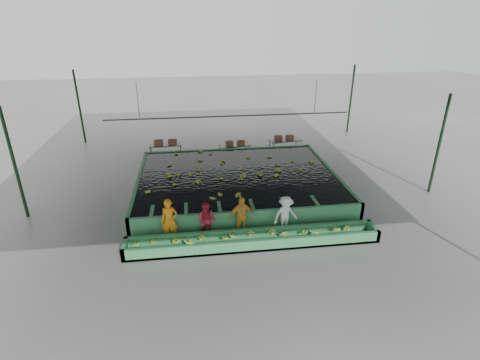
{
  "coord_description": "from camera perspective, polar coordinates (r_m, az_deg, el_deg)",
  "views": [
    {
      "loc": [
        -2.18,
        -15.84,
        8.36
      ],
      "look_at": [
        0.0,
        0.5,
        1.0
      ],
      "focal_mm": 28.0,
      "sensor_mm": 36.0,
      "label": 1
    }
  ],
  "objects": [
    {
      "name": "worker_d",
      "position": [
        15.5,
        6.95,
        -5.29
      ],
      "size": [
        1.17,
        0.86,
        1.62
      ],
      "primitive_type": "imported",
      "rotation": [
        0.0,
        0.0,
        0.27
      ],
      "color": "white",
      "rests_on": "ground"
    },
    {
      "name": "tank_water",
      "position": [
        19.02,
        -0.4,
        0.81
      ],
      "size": [
        9.7,
        7.7,
        0.0
      ],
      "primitive_type": "cube",
      "color": "black",
      "rests_on": "flotation_tank"
    },
    {
      "name": "cableway_rail",
      "position": [
        21.63,
        -1.6,
        9.7
      ],
      "size": [
        0.08,
        0.08,
        14.0
      ],
      "primitive_type": "cylinder",
      "color": "#59605B",
      "rests_on": "shed_roof"
    },
    {
      "name": "packing_table_left",
      "position": [
        23.93,
        -11.22,
        4.32
      ],
      "size": [
        2.06,
        0.92,
        0.92
      ],
      "primitive_type": null,
      "rotation": [
        0.0,
        0.0,
        0.06
      ],
      "color": "#59605B",
      "rests_on": "ground"
    },
    {
      "name": "worker_c",
      "position": [
        15.14,
        0.2,
        -5.59
      ],
      "size": [
        1.08,
        0.59,
        1.74
      ],
      "primitive_type": "imported",
      "rotation": [
        0.0,
        0.0,
        0.17
      ],
      "color": "gold",
      "rests_on": "ground"
    },
    {
      "name": "packing_table_mid",
      "position": [
        23.53,
        -0.8,
        4.38
      ],
      "size": [
        2.03,
        1.14,
        0.87
      ],
      "primitive_type": null,
      "rotation": [
        0.0,
        0.0,
        0.2
      ],
      "color": "#59605B",
      "rests_on": "ground"
    },
    {
      "name": "sorting_trough",
      "position": [
        14.84,
        2.12,
        -9.08
      ],
      "size": [
        10.0,
        1.0,
        0.5
      ],
      "primitive_type": null,
      "color": "#378850",
      "rests_on": "ground"
    },
    {
      "name": "box_stack_mid",
      "position": [
        23.37,
        -0.74,
        5.38
      ],
      "size": [
        1.19,
        0.39,
        0.25
      ],
      "primitive_type": null,
      "rotation": [
        0.0,
        0.0,
        0.06
      ],
      "color": "brown",
      "rests_on": "packing_table_mid"
    },
    {
      "name": "rail_hanger_right",
      "position": [
        22.47,
        11.46,
        12.41
      ],
      "size": [
        0.04,
        0.04,
        2.0
      ],
      "primitive_type": "cylinder",
      "color": "#59605B",
      "rests_on": "shed_roof"
    },
    {
      "name": "box_stack_right",
      "position": [
        24.32,
        6.72,
        6.15
      ],
      "size": [
        1.24,
        0.38,
        0.26
      ],
      "primitive_type": null,
      "rotation": [
        0.0,
        0.0,
        0.04
      ],
      "color": "brown",
      "rests_on": "packing_table_right"
    },
    {
      "name": "worker_b",
      "position": [
        15.09,
        -5.04,
        -6.2
      ],
      "size": [
        0.9,
        0.79,
        1.56
      ],
      "primitive_type": "imported",
      "rotation": [
        0.0,
        0.0,
        -0.29
      ],
      "color": "#A81E30",
      "rests_on": "ground"
    },
    {
      "name": "packing_table_right",
      "position": [
        24.46,
        6.88,
        5.07
      ],
      "size": [
        2.18,
        1.13,
        0.95
      ],
      "primitive_type": null,
      "rotation": [
        0.0,
        0.0,
        0.15
      ],
      "color": "#59605B",
      "rests_on": "ground"
    },
    {
      "name": "floating_bananas",
      "position": [
        19.75,
        -0.69,
        1.71
      ],
      "size": [
        8.62,
        5.88,
        0.12
      ],
      "primitive_type": null,
      "color": "#A1C134",
      "rests_on": "tank_water"
    },
    {
      "name": "rail_hanger_left",
      "position": [
        21.48,
        -15.3,
        11.52
      ],
      "size": [
        0.04,
        0.04,
        2.0
      ],
      "primitive_type": "cylinder",
      "color": "#59605B",
      "rests_on": "shed_roof"
    },
    {
      "name": "flotation_tank",
      "position": [
        19.18,
        -0.4,
        -0.29
      ],
      "size": [
        10.0,
        8.0,
        0.9
      ],
      "primitive_type": null,
      "color": "#378850",
      "rests_on": "ground"
    },
    {
      "name": "shed_roof",
      "position": [
        16.34,
        0.24,
        12.19
      ],
      "size": [
        20.0,
        22.0,
        0.04
      ],
      "primitive_type": "cube",
      "color": "slate",
      "rests_on": "shed_posts"
    },
    {
      "name": "worker_a",
      "position": [
        15.06,
        -10.69,
        -6.09
      ],
      "size": [
        0.67,
        0.45,
        1.81
      ],
      "primitive_type": "imported",
      "rotation": [
        0.0,
        0.0,
        -0.02
      ],
      "color": "orange",
      "rests_on": "ground"
    },
    {
      "name": "ground",
      "position": [
        18.04,
        0.21,
        -3.54
      ],
      "size": [
        80.0,
        80.0,
        0.0
      ],
      "primitive_type": "plane",
      "color": "gray",
      "rests_on": "ground"
    },
    {
      "name": "trough_bananas",
      "position": [
        14.76,
        2.13,
        -8.59
      ],
      "size": [
        8.98,
        0.6,
        0.12
      ],
      "primitive_type": null,
      "color": "#A1C134",
      "rests_on": "sorting_trough"
    },
    {
      "name": "shed_posts",
      "position": [
        17.03,
        0.22,
        3.93
      ],
      "size": [
        20.0,
        22.0,
        5.0
      ],
      "primitive_type": null,
      "color": "black",
      "rests_on": "ground"
    },
    {
      "name": "box_stack_left",
      "position": [
        23.73,
        -11.25,
        5.32
      ],
      "size": [
        1.38,
        0.39,
        0.3
      ],
      "primitive_type": null,
      "rotation": [
        0.0,
        0.0,
        -0.01
      ],
      "color": "brown",
      "rests_on": "packing_table_left"
    }
  ]
}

